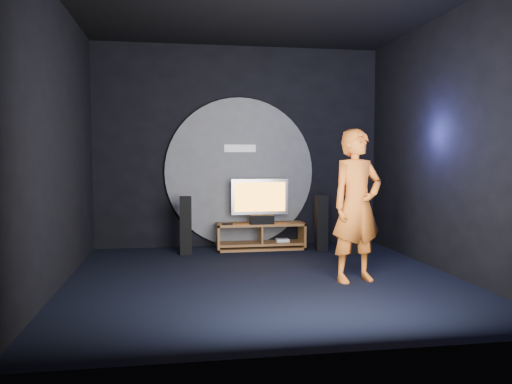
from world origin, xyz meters
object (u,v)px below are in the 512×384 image
(tv, at_px, (260,199))
(tower_speaker_right, at_px, (321,223))
(media_console, at_px, (261,238))
(subwoofer, at_px, (350,243))
(tower_speaker_left, at_px, (186,225))
(player, at_px, (357,206))

(tv, xyz_separation_m, tower_speaker_right, (1.00, -0.32, -0.39))
(media_console, bearing_deg, tv, 95.69)
(media_console, bearing_deg, subwoofer, -22.80)
(tv, distance_m, tower_speaker_right, 1.12)
(media_console, xyz_separation_m, subwoofer, (1.39, -0.58, -0.04))
(media_console, height_order, tv, tv)
(tower_speaker_left, xyz_separation_m, subwoofer, (2.66, -0.33, -0.31))
(tower_speaker_left, xyz_separation_m, player, (2.09, -2.10, 0.49))
(media_console, distance_m, player, 2.61)
(tower_speaker_right, bearing_deg, tv, 162.44)
(tv, distance_m, player, 2.56)
(tower_speaker_left, height_order, subwoofer, tower_speaker_left)
(media_console, xyz_separation_m, tv, (-0.01, 0.07, 0.66))
(tower_speaker_right, relative_size, player, 0.49)
(media_console, relative_size, tower_speaker_right, 1.60)
(media_console, bearing_deg, player, -70.80)
(media_console, relative_size, player, 0.78)
(tower_speaker_right, xyz_separation_m, subwoofer, (0.40, -0.33, -0.31))
(tv, xyz_separation_m, tower_speaker_left, (-1.27, -0.31, -0.39))
(media_console, relative_size, tv, 1.53)
(tower_speaker_left, bearing_deg, tv, 13.96)
(tv, height_order, tower_speaker_left, tv)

